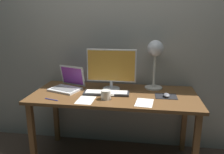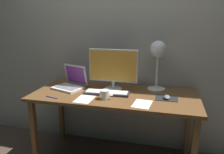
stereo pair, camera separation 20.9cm
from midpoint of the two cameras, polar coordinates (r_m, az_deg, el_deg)
The scene contains 12 objects.
back_wall at distance 2.47m, azimuth -0.61°, elevation 11.20°, with size 4.80×0.06×2.60m, color #9E998E.
desk at distance 2.22m, azimuth -2.17°, elevation -6.22°, with size 1.60×0.70×0.74m.
monitor at distance 2.25m, azimuth -2.84°, elevation 2.39°, with size 0.50×0.18×0.42m.
keyboard_main at distance 2.17m, azimuth -4.21°, elevation -4.11°, with size 0.45×0.16×0.03m.
laptop at distance 2.38m, azimuth -13.52°, elevation -1.48°, with size 0.36×0.35×0.23m.
desk_lamp at distance 2.29m, azimuth 8.38°, elevation 6.00°, with size 0.18×0.18×0.50m.
mousepad at distance 2.14m, azimuth 10.91°, elevation -4.90°, with size 0.20×0.16×0.00m, color black.
mouse at distance 2.12m, azimuth 11.02°, elevation -4.61°, with size 0.06×0.10×0.03m, color slate.
coffee_mug at distance 2.04m, azimuth -4.49°, elevation -4.58°, with size 0.12×0.09×0.08m.
paper_sheet_near_mouse at distance 2.04m, azimuth -9.68°, elevation -5.88°, with size 0.15×0.21×0.00m, color white.
paper_sheet_by_keyboard at distance 1.96m, azimuth 5.23°, elevation -6.59°, with size 0.15×0.21×0.00m, color white.
pen at distance 2.12m, azimuth -17.98°, elevation -5.53°, with size 0.01×0.01×0.14m, color #2633A5.
Camera 1 is at (0.28, -2.05, 1.46)m, focal length 35.86 mm.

